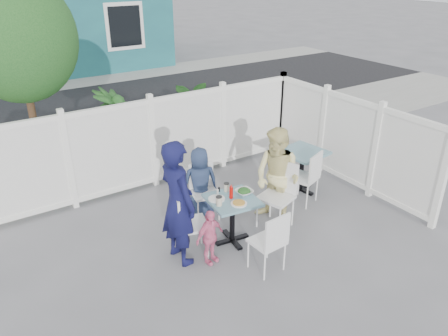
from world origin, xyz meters
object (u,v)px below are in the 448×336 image
chair_back (203,187)px  chair_near (271,239)px  boy (200,182)px  chair_left (185,220)px  woman (277,178)px  man (178,203)px  toddler (210,237)px  spare_table (302,160)px  main_table (232,209)px  chair_right (279,190)px

chair_back → chair_near: 1.68m
boy → chair_left: bearing=66.2°
chair_near → boy: size_ratio=0.77×
chair_near → chair_back: bearing=86.1°
chair_near → woman: woman is taller
chair_back → man: (-0.84, -0.78, 0.36)m
man → boy: man is taller
toddler → spare_table: bearing=7.0°
boy → toddler: 1.25m
chair_left → chair_back: 1.05m
spare_table → chair_near: (-1.86, -1.46, -0.07)m
main_table → chair_right: (0.84, -0.00, 0.05)m
chair_right → chair_left: bearing=68.2°
chair_back → chair_left: bearing=57.8°
chair_right → toddler: (-1.36, -0.23, -0.20)m
spare_table → chair_left: bearing=-168.2°
chair_back → woman: 1.16m
woman → chair_left: bearing=-105.3°
chair_near → main_table: bearing=87.8°
chair_near → toddler: 0.82m
woman → man: bearing=-104.3°
spare_table → chair_back: (-1.85, 0.22, -0.07)m
chair_back → toddler: 1.21m
chair_left → chair_near: (0.73, -0.92, -0.05)m
main_table → chair_left: (-0.70, 0.08, 0.02)m
woman → boy: (-0.85, 0.82, -0.19)m
man → toddler: size_ratio=2.19×
main_table → chair_right: chair_right is taller
chair_left → toddler: bearing=46.3°
spare_table → chair_back: 1.87m
chair_right → woman: size_ratio=0.67×
chair_back → boy: size_ratio=0.77×
chair_left → woman: size_ratio=0.63×
chair_right → chair_back: (-0.81, 0.85, -0.08)m
woman → toddler: size_ratio=1.93×
spare_table → chair_right: size_ratio=0.78×
chair_near → chair_left: bearing=124.5°
chair_right → toddler: chair_right is taller
chair_near → man: (-0.83, 0.90, 0.35)m
spare_table → man: size_ratio=0.46×
man → main_table: bearing=-99.2°
chair_left → chair_right: chair_right is taller
chair_right → chair_back: size_ratio=1.17×
woman → main_table: bearing=-100.2°
chair_right → boy: 1.23m
woman → spare_table: bearing=103.8°
chair_right → chair_back: bearing=25.4°
chair_left → man: bearing=-59.0°
chair_left → boy: bearing=155.1°
man → woman: 1.67m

